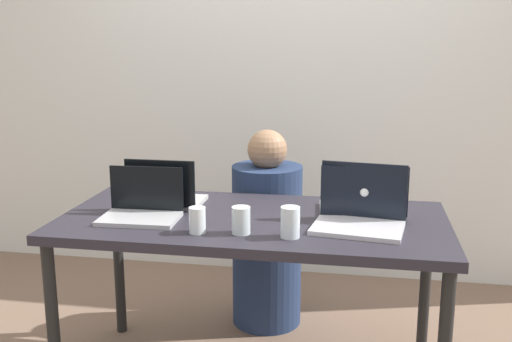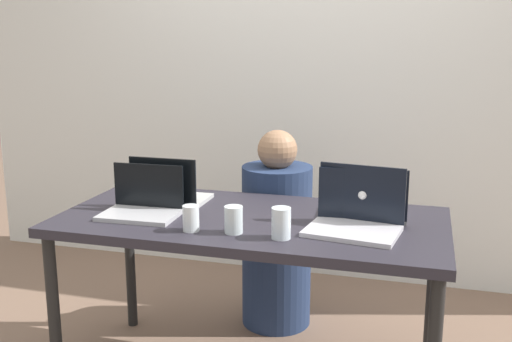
% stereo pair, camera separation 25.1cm
% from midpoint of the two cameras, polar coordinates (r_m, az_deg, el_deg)
% --- Properties ---
extents(back_wall, '(4.50, 0.10, 2.36)m').
position_cam_midpoint_polar(back_wall, '(3.70, 1.48, 7.97)').
color(back_wall, silver).
rests_on(back_wall, ground).
extents(desk, '(1.59, 0.76, 0.75)m').
position_cam_midpoint_polar(desk, '(2.50, -3.19, -5.95)').
color(desk, '#27242D').
rests_on(desk, ground).
extents(person_at_center, '(0.38, 0.38, 1.03)m').
position_cam_midpoint_polar(person_at_center, '(3.11, -1.27, -6.53)').
color(person_at_center, navy).
rests_on(person_at_center, ground).
extents(laptop_back_right, '(0.37, 0.27, 0.22)m').
position_cam_midpoint_polar(laptop_back_right, '(2.52, 7.30, -3.13)').
color(laptop_back_right, '#B3B6B3').
rests_on(laptop_back_right, desk).
extents(laptop_front_left, '(0.32, 0.24, 0.20)m').
position_cam_midpoint_polar(laptop_front_left, '(2.52, -13.63, -3.46)').
color(laptop_front_left, '#B0B0B5').
rests_on(laptop_front_left, desk).
extents(laptop_front_right, '(0.37, 0.30, 0.24)m').
position_cam_midpoint_polar(laptop_front_right, '(2.36, 6.88, -4.15)').
color(laptop_front_right, silver).
rests_on(laptop_front_right, desk).
extents(laptop_back_left, '(0.31, 0.26, 0.22)m').
position_cam_midpoint_polar(laptop_back_left, '(2.69, -11.25, -2.29)').
color(laptop_back_left, '#B6B6B5').
rests_on(laptop_back_left, desk).
extents(water_glass_left, '(0.06, 0.06, 0.10)m').
position_cam_midpoint_polar(water_glass_left, '(2.30, -8.73, -4.85)').
color(water_glass_left, white).
rests_on(water_glass_left, desk).
extents(water_glass_right, '(0.07, 0.07, 0.12)m').
position_cam_midpoint_polar(water_glass_right, '(2.22, 0.05, -5.14)').
color(water_glass_right, silver).
rests_on(water_glass_right, desk).
extents(water_glass_center, '(0.07, 0.07, 0.10)m').
position_cam_midpoint_polar(water_glass_center, '(2.27, -4.61, -4.91)').
color(water_glass_center, silver).
rests_on(water_glass_center, desk).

